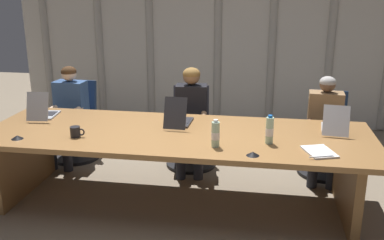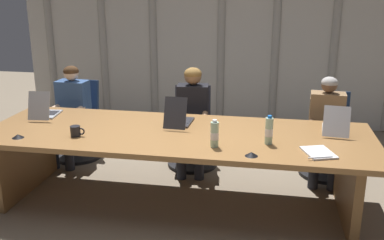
{
  "view_description": "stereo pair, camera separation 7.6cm",
  "coord_description": "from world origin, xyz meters",
  "px_view_note": "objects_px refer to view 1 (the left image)",
  "views": [
    {
      "loc": [
        0.8,
        -3.95,
        2.11
      ],
      "look_at": [
        0.13,
        0.1,
        0.85
      ],
      "focal_mm": 41.15,
      "sensor_mm": 36.0,
      "label": 1
    },
    {
      "loc": [
        0.87,
        -3.94,
        2.11
      ],
      "look_at": [
        0.13,
        0.1,
        0.85
      ],
      "focal_mm": 41.15,
      "sensor_mm": 36.0,
      "label": 2
    }
  ],
  "objects_px": {
    "person_center": "(325,123)",
    "coffee_mug_near": "(76,132)",
    "office_chair_left_mid": "(191,136)",
    "conference_mic_left_side": "(17,137)",
    "person_left_end": "(68,110)",
    "conference_mic_middle": "(253,154)",
    "office_chair_center": "(325,143)",
    "water_bottle_primary": "(270,130)",
    "laptop_left_mid": "(179,119)",
    "person_left_mid": "(191,113)",
    "office_chair_left_end": "(76,129)",
    "laptop_left_end": "(43,112)",
    "spiral_notepad": "(319,152)",
    "laptop_center": "(335,126)",
    "water_bottle_secondary": "(216,134)"
  },
  "relations": [
    {
      "from": "laptop_left_mid",
      "to": "water_bottle_primary",
      "type": "xyz_separation_m",
      "value": [
        0.9,
        -0.4,
        0.06
      ]
    },
    {
      "from": "person_center",
      "to": "coffee_mug_near",
      "type": "distance_m",
      "value": 2.67
    },
    {
      "from": "person_left_end",
      "to": "conference_mic_middle",
      "type": "distance_m",
      "value": 2.64
    },
    {
      "from": "person_left_end",
      "to": "coffee_mug_near",
      "type": "xyz_separation_m",
      "value": [
        0.61,
        -1.15,
        0.13
      ]
    },
    {
      "from": "coffee_mug_near",
      "to": "conference_mic_left_side",
      "type": "relative_size",
      "value": 1.28
    },
    {
      "from": "person_left_mid",
      "to": "water_bottle_secondary",
      "type": "xyz_separation_m",
      "value": [
        0.42,
        -1.2,
        0.17
      ]
    },
    {
      "from": "office_chair_left_mid",
      "to": "person_left_mid",
      "type": "bearing_deg",
      "value": 1.54
    },
    {
      "from": "office_chair_left_end",
      "to": "conference_mic_left_side",
      "type": "bearing_deg",
      "value": 7.11
    },
    {
      "from": "person_left_mid",
      "to": "conference_mic_middle",
      "type": "bearing_deg",
      "value": 22.85
    },
    {
      "from": "office_chair_left_mid",
      "to": "office_chair_center",
      "type": "relative_size",
      "value": 1.0
    },
    {
      "from": "coffee_mug_near",
      "to": "conference_mic_middle",
      "type": "relative_size",
      "value": 1.28
    },
    {
      "from": "conference_mic_middle",
      "to": "office_chair_center",
      "type": "bearing_deg",
      "value": 62.14
    },
    {
      "from": "conference_mic_middle",
      "to": "person_left_mid",
      "type": "bearing_deg",
      "value": 118.7
    },
    {
      "from": "office_chair_left_mid",
      "to": "conference_mic_middle",
      "type": "height_order",
      "value": "office_chair_left_mid"
    },
    {
      "from": "water_bottle_primary",
      "to": "person_left_end",
      "type": "bearing_deg",
      "value": 156.54
    },
    {
      "from": "office_chair_left_mid",
      "to": "person_center",
      "type": "bearing_deg",
      "value": 75.74
    },
    {
      "from": "office_chair_left_mid",
      "to": "office_chair_center",
      "type": "height_order",
      "value": "office_chair_left_mid"
    },
    {
      "from": "person_center",
      "to": "conference_mic_middle",
      "type": "distance_m",
      "value": 1.56
    },
    {
      "from": "office_chair_left_mid",
      "to": "coffee_mug_near",
      "type": "xyz_separation_m",
      "value": [
        -0.88,
        -1.31,
        0.44
      ]
    },
    {
      "from": "laptop_center",
      "to": "water_bottle_primary",
      "type": "height_order",
      "value": "laptop_center"
    },
    {
      "from": "office_chair_left_end",
      "to": "office_chair_center",
      "type": "height_order",
      "value": "office_chair_left_end"
    },
    {
      "from": "laptop_left_mid",
      "to": "person_left_mid",
      "type": "bearing_deg",
      "value": 0.02
    },
    {
      "from": "laptop_left_mid",
      "to": "office_chair_left_mid",
      "type": "distance_m",
      "value": 0.92
    },
    {
      "from": "person_center",
      "to": "conference_mic_middle",
      "type": "relative_size",
      "value": 10.51
    },
    {
      "from": "water_bottle_primary",
      "to": "conference_mic_left_side",
      "type": "xyz_separation_m",
      "value": [
        -2.29,
        -0.26,
        -0.1
      ]
    },
    {
      "from": "laptop_left_end",
      "to": "laptop_left_mid",
      "type": "bearing_deg",
      "value": -97.32
    },
    {
      "from": "laptop_left_mid",
      "to": "person_left_mid",
      "type": "xyz_separation_m",
      "value": [
        0.02,
        0.64,
        -0.12
      ]
    },
    {
      "from": "coffee_mug_near",
      "to": "person_center",
      "type": "bearing_deg",
      "value": 25.51
    },
    {
      "from": "office_chair_center",
      "to": "conference_mic_left_side",
      "type": "distance_m",
      "value": 3.33
    },
    {
      "from": "person_center",
      "to": "conference_mic_left_side",
      "type": "relative_size",
      "value": 10.51
    },
    {
      "from": "office_chair_left_end",
      "to": "conference_mic_middle",
      "type": "distance_m",
      "value": 2.75
    },
    {
      "from": "person_center",
      "to": "laptop_left_end",
      "type": "bearing_deg",
      "value": -74.55
    },
    {
      "from": "water_bottle_primary",
      "to": "person_center",
      "type": "bearing_deg",
      "value": 59.12
    },
    {
      "from": "laptop_left_mid",
      "to": "office_chair_left_mid",
      "type": "height_order",
      "value": "laptop_left_mid"
    },
    {
      "from": "office_chair_left_end",
      "to": "person_left_end",
      "type": "bearing_deg",
      "value": 1.44
    },
    {
      "from": "water_bottle_secondary",
      "to": "coffee_mug_near",
      "type": "distance_m",
      "value": 1.32
    },
    {
      "from": "water_bottle_secondary",
      "to": "conference_mic_left_side",
      "type": "height_order",
      "value": "water_bottle_secondary"
    },
    {
      "from": "water_bottle_secondary",
      "to": "office_chair_left_end",
      "type": "bearing_deg",
      "value": 144.71
    },
    {
      "from": "person_left_mid",
      "to": "conference_mic_left_side",
      "type": "xyz_separation_m",
      "value": [
        -1.41,
        -1.3,
        0.08
      ]
    },
    {
      "from": "office_chair_left_end",
      "to": "person_left_mid",
      "type": "bearing_deg",
      "value": 87.54
    },
    {
      "from": "person_center",
      "to": "laptop_center",
      "type": "bearing_deg",
      "value": 4.83
    },
    {
      "from": "laptop_center",
      "to": "person_center",
      "type": "xyz_separation_m",
      "value": [
        -0.01,
        0.59,
        -0.15
      ]
    },
    {
      "from": "laptop_left_end",
      "to": "laptop_center",
      "type": "distance_m",
      "value": 3.01
    },
    {
      "from": "conference_mic_left_side",
      "to": "conference_mic_middle",
      "type": "relative_size",
      "value": 1.0
    },
    {
      "from": "coffee_mug_near",
      "to": "laptop_left_end",
      "type": "bearing_deg",
      "value": 138.1
    },
    {
      "from": "office_chair_left_end",
      "to": "spiral_notepad",
      "type": "relative_size",
      "value": 2.67
    },
    {
      "from": "coffee_mug_near",
      "to": "office_chair_left_mid",
      "type": "bearing_deg",
      "value": 56.2
    },
    {
      "from": "conference_mic_left_side",
      "to": "conference_mic_middle",
      "type": "height_order",
      "value": "same"
    },
    {
      "from": "person_left_end",
      "to": "office_chair_left_mid",
      "type": "bearing_deg",
      "value": 99.84
    },
    {
      "from": "water_bottle_primary",
      "to": "laptop_center",
      "type": "bearing_deg",
      "value": 35.35
    }
  ]
}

